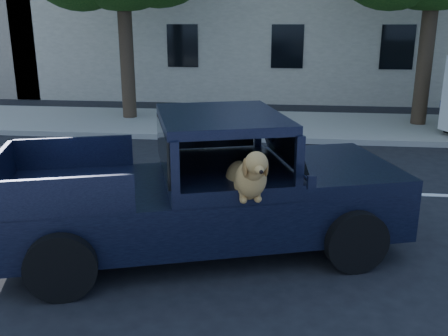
% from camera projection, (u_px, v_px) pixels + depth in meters
% --- Properties ---
extents(ground, '(120.00, 120.00, 0.00)m').
position_uv_depth(ground, '(207.00, 270.00, 6.62)').
color(ground, black).
rests_on(ground, ground).
extents(far_sidewalk, '(60.00, 4.00, 0.15)m').
position_uv_depth(far_sidewalk, '(252.00, 125.00, 15.34)').
color(far_sidewalk, gray).
rests_on(far_sidewalk, ground).
extents(lane_stripes, '(21.60, 0.14, 0.01)m').
position_uv_depth(lane_stripes, '(336.00, 191.00, 9.62)').
color(lane_stripes, silver).
rests_on(lane_stripes, ground).
extents(pickup_truck, '(5.86, 3.69, 1.96)m').
position_uv_depth(pickup_truck, '(197.00, 205.00, 7.08)').
color(pickup_truck, black).
rests_on(pickup_truck, ground).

